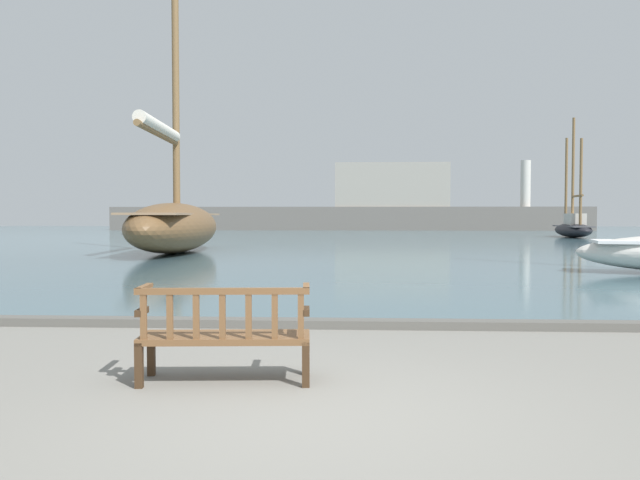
% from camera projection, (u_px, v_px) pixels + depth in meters
% --- Properties ---
extents(ground_plane, '(160.00, 160.00, 0.00)m').
position_uv_depth(ground_plane, '(313.00, 415.00, 4.95)').
color(ground_plane, gray).
extents(harbor_water, '(100.00, 80.00, 0.08)m').
position_uv_depth(harbor_water, '(347.00, 235.00, 48.85)').
color(harbor_water, '#476670').
rests_on(harbor_water, ground).
extents(quay_edge_kerb, '(40.00, 0.30, 0.12)m').
position_uv_depth(quay_edge_kerb, '(330.00, 324.00, 8.79)').
color(quay_edge_kerb, '#5B5954').
rests_on(quay_edge_kerb, ground).
extents(park_bench, '(1.63, 0.63, 0.92)m').
position_uv_depth(park_bench, '(225.00, 333.00, 5.90)').
color(park_bench, '#3D2A19').
rests_on(park_bench, ground).
extents(sailboat_far_starboard, '(2.37, 6.59, 8.28)m').
position_uv_depth(sailboat_far_starboard, '(573.00, 226.00, 43.16)').
color(sailboat_far_starboard, black).
rests_on(sailboat_far_starboard, harbor_water).
extents(sailboat_distant_harbor, '(3.53, 11.03, 12.62)m').
position_uv_depth(sailboat_distant_harbor, '(175.00, 224.00, 25.44)').
color(sailboat_distant_harbor, brown).
rests_on(sailboat_distant_harbor, harbor_water).
extents(far_breakwater, '(49.52, 2.40, 7.20)m').
position_uv_depth(far_breakwater, '(362.00, 210.00, 64.39)').
color(far_breakwater, '#66605B').
rests_on(far_breakwater, ground).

